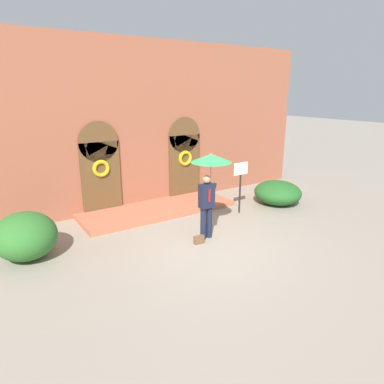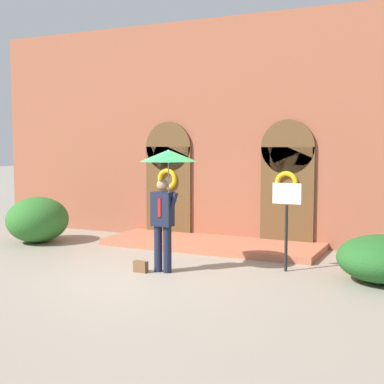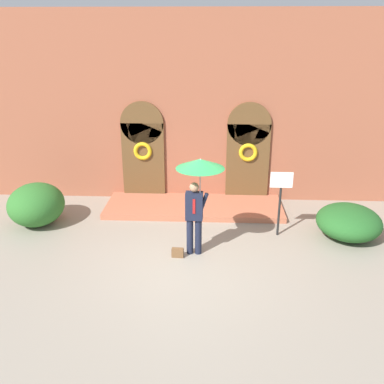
# 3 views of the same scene
# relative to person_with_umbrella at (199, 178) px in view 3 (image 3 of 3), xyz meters

# --- Properties ---
(ground_plane) EXTENTS (80.00, 80.00, 0.00)m
(ground_plane) POSITION_rel_person_with_umbrella_xyz_m (-0.22, -0.40, -1.91)
(ground_plane) COLOR gray
(building_facade) EXTENTS (14.00, 2.30, 5.60)m
(building_facade) POSITION_rel_person_with_umbrella_xyz_m (-0.22, 3.75, 0.77)
(building_facade) COLOR #9E563D
(building_facade) RESTS_ON ground
(person_with_umbrella) EXTENTS (1.10, 1.10, 2.36)m
(person_with_umbrella) POSITION_rel_person_with_umbrella_xyz_m (0.00, 0.00, 0.00)
(person_with_umbrella) COLOR #191E33
(person_with_umbrella) RESTS_ON ground
(handbag) EXTENTS (0.29, 0.14, 0.22)m
(handbag) POSITION_rel_person_with_umbrella_xyz_m (-0.48, -0.20, -1.80)
(handbag) COLOR brown
(handbag) RESTS_ON ground
(sign_post) EXTENTS (0.56, 0.06, 1.72)m
(sign_post) POSITION_rel_person_with_umbrella_xyz_m (2.04, 1.08, -0.75)
(sign_post) COLOR black
(sign_post) RESTS_ON ground
(shrub_left) EXTENTS (1.49, 1.62, 1.15)m
(shrub_left) POSITION_rel_person_with_umbrella_xyz_m (-4.46, 1.45, -1.34)
(shrub_left) COLOR #2D6B28
(shrub_left) RESTS_ON ground
(shrub_right) EXTENTS (1.63, 1.72, 0.84)m
(shrub_right) POSITION_rel_person_with_umbrella_xyz_m (3.82, 1.06, -1.49)
(shrub_right) COLOR #235B23
(shrub_right) RESTS_ON ground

